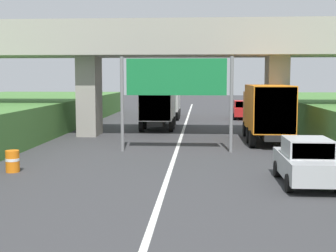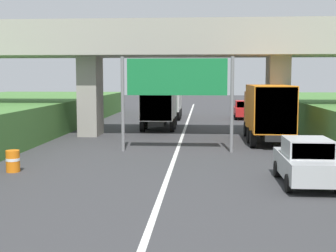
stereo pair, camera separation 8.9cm
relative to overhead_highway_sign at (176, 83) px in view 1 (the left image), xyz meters
name	(u,v)px [view 1 (the left image)]	position (x,y,z in m)	size (l,w,h in m)	color
lane_centre_stripe	(177,149)	(0.00, 0.96, -3.62)	(0.20, 85.68, 0.01)	white
overpass_bridge	(182,51)	(0.00, 6.67, 1.97)	(40.00, 4.80, 7.47)	#9E998E
overhead_highway_sign	(176,83)	(0.00, 0.00, 0.00)	(5.88, 0.18, 4.97)	slate
truck_orange	(266,110)	(5.21, 4.07, -1.69)	(2.44, 7.30, 3.44)	black
truck_green	(159,103)	(-1.91, 11.20, -1.69)	(2.44, 7.30, 3.44)	black
truck_yellow	(167,98)	(-1.91, 20.13, -1.69)	(2.44, 7.30, 3.44)	black
car_red	(242,110)	(5.17, 20.11, -2.77)	(1.86, 4.10, 1.72)	red
car_silver	(306,162)	(5.11, -7.32, -2.77)	(1.86, 4.10, 1.72)	#B2B5B7
construction_barrel_3	(13,161)	(-6.46, -5.80, -3.17)	(0.57, 0.57, 0.90)	orange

